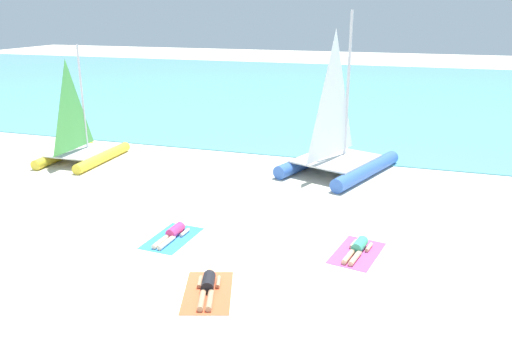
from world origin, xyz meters
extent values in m
plane|color=beige|center=(0.00, 10.00, 0.00)|extent=(120.00, 120.00, 0.00)
cube|color=#5BB2C1|center=(0.00, 30.71, 0.03)|extent=(120.00, 40.00, 0.05)
cylinder|color=blue|center=(0.89, 9.80, 0.28)|extent=(2.20, 4.72, 0.55)
cylinder|color=blue|center=(3.26, 8.91, 0.28)|extent=(2.20, 4.72, 0.55)
cube|color=silver|center=(1.99, 9.14, 0.59)|extent=(3.45, 3.78, 0.07)
cylinder|color=silver|center=(2.23, 9.79, 3.42)|extent=(0.11, 0.11, 5.74)
pyramid|color=white|center=(1.84, 8.72, 3.25)|extent=(0.95, 2.39, 4.83)
cylinder|color=yellow|center=(-9.78, 7.53, 0.22)|extent=(0.48, 3.78, 0.43)
cylinder|color=yellow|center=(-7.80, 7.56, 0.22)|extent=(0.48, 3.78, 0.43)
cube|color=silver|center=(-8.79, 7.37, 0.46)|extent=(2.01, 2.44, 0.05)
cylinder|color=silver|center=(-8.80, 7.91, 2.68)|extent=(0.09, 0.09, 4.49)
pyramid|color=#4CA54C|center=(-8.78, 7.02, 2.54)|extent=(0.08, 1.98, 3.77)
cube|color=#338CD8|center=(-1.49, 1.52, 0.01)|extent=(1.23, 1.97, 0.01)
cylinder|color=#D83372|center=(-1.48, 1.72, 0.16)|extent=(0.34, 0.64, 0.30)
sphere|color=beige|center=(-1.45, 2.13, 0.16)|extent=(0.22, 0.22, 0.22)
cylinder|color=beige|center=(-1.61, 1.08, 0.08)|extent=(0.19, 0.79, 0.14)
cylinder|color=beige|center=(-1.43, 1.06, 0.08)|extent=(0.19, 0.79, 0.14)
cylinder|color=beige|center=(-1.69, 1.89, 0.07)|extent=(0.13, 0.46, 0.10)
cylinder|color=beige|center=(-1.25, 1.86, 0.07)|extent=(0.13, 0.46, 0.10)
cube|color=#EA5933|center=(0.64, -0.89, 0.01)|extent=(1.62, 2.14, 0.01)
cylinder|color=black|center=(0.58, -0.70, 0.16)|extent=(0.47, 0.68, 0.30)
sphere|color=tan|center=(0.45, -0.31, 0.16)|extent=(0.22, 0.22, 0.22)
cylinder|color=tan|center=(0.69, -1.34, 0.08)|extent=(0.37, 0.79, 0.14)
cylinder|color=tan|center=(0.86, -1.29, 0.08)|extent=(0.37, 0.79, 0.14)
cylinder|color=tan|center=(0.32, -0.62, 0.07)|extent=(0.23, 0.46, 0.10)
cylinder|color=tan|center=(0.74, -0.48, 0.07)|extent=(0.23, 0.46, 0.10)
cube|color=#D84C99|center=(3.71, 2.20, 0.01)|extent=(1.44, 2.07, 0.01)
cylinder|color=#3FB28C|center=(3.75, 2.40, 0.16)|extent=(0.41, 0.67, 0.30)
sphere|color=#D8AD84|center=(3.83, 2.80, 0.16)|extent=(0.22, 0.22, 0.22)
cylinder|color=#D8AD84|center=(3.54, 1.78, 0.08)|extent=(0.29, 0.79, 0.14)
cylinder|color=#D8AD84|center=(3.72, 1.74, 0.08)|extent=(0.29, 0.79, 0.14)
cylinder|color=#D8AD84|center=(3.56, 2.59, 0.07)|extent=(0.18, 0.46, 0.10)
cylinder|color=#D8AD84|center=(4.00, 2.51, 0.07)|extent=(0.18, 0.46, 0.10)
camera|label=1|loc=(4.89, -10.52, 6.32)|focal=35.74mm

